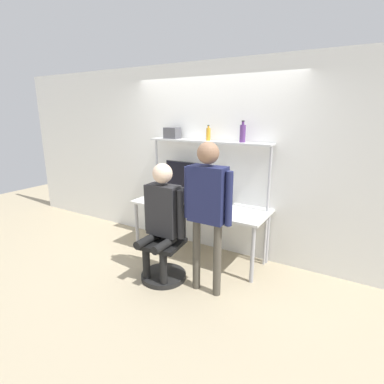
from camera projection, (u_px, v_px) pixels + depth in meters
ground_plane at (185, 266)px, 4.06m from camera, size 12.00×12.00×0.00m
wall_back at (212, 160)px, 4.34m from camera, size 8.00×0.06×2.70m
desk at (199, 210)px, 4.19m from camera, size 1.93×0.70×0.76m
shelf_unit at (207, 158)px, 4.20m from camera, size 1.83×0.23×1.64m
monitor at (182, 178)px, 4.45m from camera, size 0.56×0.24×0.55m
laptop at (190, 202)px, 4.11m from camera, size 0.36×0.24×0.24m
cell_phone at (207, 211)px, 3.89m from camera, size 0.07×0.15×0.01m
office_chair at (165, 255)px, 3.73m from camera, size 0.56×0.56×0.94m
person_seated at (162, 213)px, 3.54m from camera, size 0.56×0.48×1.45m
person_standing at (207, 199)px, 3.21m from camera, size 0.58×0.23×1.73m
bottle_amber at (208, 134)px, 4.11m from camera, size 0.06×0.06×0.21m
bottle_purple at (243, 133)px, 3.85m from camera, size 0.08×0.08×0.28m
storage_box at (172, 133)px, 4.41m from camera, size 0.21×0.16×0.16m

